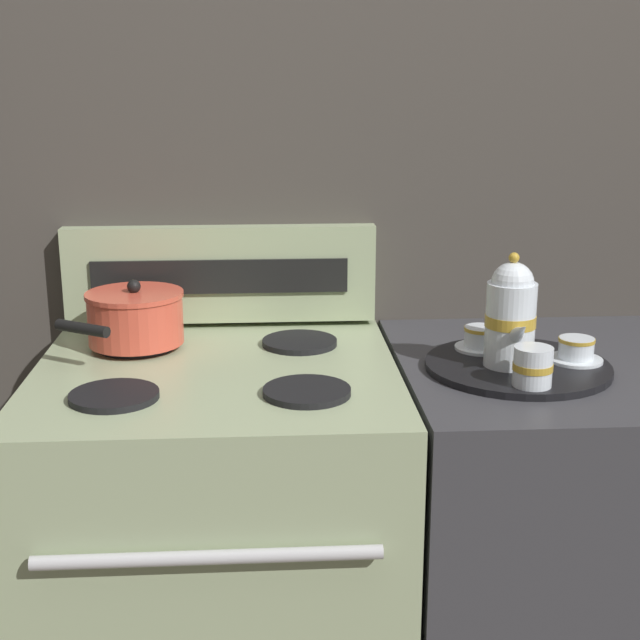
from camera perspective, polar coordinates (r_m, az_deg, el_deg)
The scene contains 10 objects.
wall_back at distance 2.06m, azimuth 4.75°, elevation 5.34°, with size 6.00×0.05×2.20m.
stove at distance 1.92m, azimuth -6.28°, elevation -16.07°, with size 0.71×0.70×0.92m.
control_panel at distance 2.00m, azimuth -6.38°, elevation 2.93°, with size 0.69×0.05×0.21m.
side_counter at distance 2.03m, azimuth 16.26°, elevation -14.86°, with size 0.78×0.67×0.91m.
saucepan at distance 1.87m, azimuth -11.76°, elevation 0.17°, with size 0.24×0.28×0.13m.
serving_tray at distance 1.76m, azimuth 12.52°, elevation -2.90°, with size 0.35×0.35×0.01m.
teapot at distance 1.71m, azimuth 12.12°, elevation 0.34°, with size 0.10×0.15×0.22m.
teacup_left at distance 1.79m, azimuth 16.07°, elevation -1.84°, with size 0.10×0.10×0.05m.
teacup_right at distance 1.82m, azimuth 10.27°, elevation -1.16°, with size 0.10×0.10×0.05m.
creamer_jug at distance 1.62m, azimuth 13.46°, elevation -2.91°, with size 0.07×0.07×0.07m.
Camera 1 is at (-0.30, -1.64, 1.46)m, focal length 50.00 mm.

